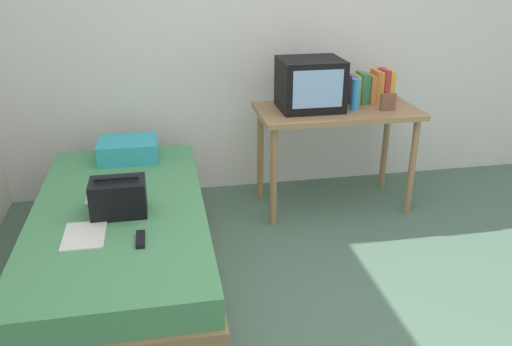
% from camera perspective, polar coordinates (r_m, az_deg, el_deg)
% --- Properties ---
extents(ground_plane, '(8.00, 8.00, 0.00)m').
position_cam_1_polar(ground_plane, '(2.84, 7.54, -17.18)').
color(ground_plane, '#4C6B56').
extents(wall_back, '(5.20, 0.10, 2.60)m').
position_cam_1_polar(wall_back, '(4.15, -0.20, 15.72)').
color(wall_back, silver).
rests_on(wall_back, ground).
extents(bed, '(1.00, 2.00, 0.48)m').
position_cam_1_polar(bed, '(3.22, -14.31, -7.43)').
color(bed, '#9E754C').
rests_on(bed, ground).
extents(desk, '(1.16, 0.60, 0.77)m').
position_cam_1_polar(desk, '(3.91, 8.71, 5.57)').
color(desk, '#9E754C').
rests_on(desk, ground).
extents(tv, '(0.44, 0.39, 0.36)m').
position_cam_1_polar(tv, '(3.80, 5.90, 9.59)').
color(tv, black).
rests_on(tv, desk).
extents(water_bottle, '(0.07, 0.07, 0.23)m').
position_cam_1_polar(water_bottle, '(3.84, 10.73, 8.42)').
color(water_bottle, '#3399DB').
rests_on(water_bottle, desk).
extents(book_row, '(0.34, 0.16, 0.24)m').
position_cam_1_polar(book_row, '(4.07, 12.40, 9.10)').
color(book_row, '#7A3D89').
rests_on(book_row, desk).
extents(picture_frame, '(0.11, 0.02, 0.12)m').
position_cam_1_polar(picture_frame, '(3.88, 14.17, 7.47)').
color(picture_frame, brown).
rests_on(picture_frame, desk).
extents(pillow, '(0.40, 0.32, 0.14)m').
position_cam_1_polar(pillow, '(3.77, -13.74, 2.49)').
color(pillow, '#33A8B7').
rests_on(pillow, bed).
extents(handbag, '(0.30, 0.20, 0.22)m').
position_cam_1_polar(handbag, '(2.98, -14.74, -2.56)').
color(handbag, black).
rests_on(handbag, bed).
extents(magazine, '(0.21, 0.29, 0.01)m').
position_cam_1_polar(magazine, '(2.85, -18.17, -6.44)').
color(magazine, white).
rests_on(magazine, bed).
extents(remote_dark, '(0.04, 0.16, 0.02)m').
position_cam_1_polar(remote_dark, '(2.72, -12.45, -7.05)').
color(remote_dark, black).
rests_on(remote_dark, bed).
extents(remote_silver, '(0.04, 0.14, 0.02)m').
position_cam_1_polar(remote_silver, '(3.21, -17.62, -2.81)').
color(remote_silver, '#B7B7BC').
rests_on(remote_silver, bed).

